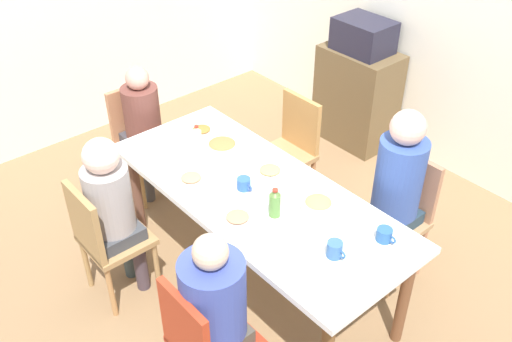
{
  "coord_description": "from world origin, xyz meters",
  "views": [
    {
      "loc": [
        2.14,
        -1.84,
        2.94
      ],
      "look_at": [
        0.0,
        0.0,
        0.93
      ],
      "focal_mm": 40.0,
      "sensor_mm": 36.0,
      "label": 1
    }
  ],
  "objects": [
    {
      "name": "person_3",
      "position": [
        0.53,
        -0.73,
        0.72
      ],
      "size": [
        0.34,
        0.34,
        1.18
      ],
      "color": "#443D38",
      "rests_on": "ground_plane"
    },
    {
      "name": "cup_3",
      "position": [
        0.81,
        0.24,
        0.82
      ],
      "size": [
        0.12,
        0.09,
        0.08
      ],
      "color": "#295795",
      "rests_on": "dining_table"
    },
    {
      "name": "person_0",
      "position": [
        -0.53,
        -0.72,
        0.72
      ],
      "size": [
        0.3,
        0.3,
        1.2
      ],
      "color": "#394749",
      "rests_on": "ground_plane"
    },
    {
      "name": "bowl_0",
      "position": [
        0.4,
        0.13,
        0.83
      ],
      "size": [
        0.19,
        0.19,
        0.1
      ],
      "color": "beige",
      "rests_on": "dining_table"
    },
    {
      "name": "person_2",
      "position": [
        -1.34,
        0.0,
        0.67
      ],
      "size": [
        0.3,
        0.3,
        1.13
      ],
      "color": "#3E3842",
      "rests_on": "ground_plane"
    },
    {
      "name": "bottle_0",
      "position": [
        -0.55,
        -0.04,
        0.89
      ],
      "size": [
        0.06,
        0.06,
        0.24
      ],
      "color": "white",
      "rests_on": "dining_table"
    },
    {
      "name": "ground_plane",
      "position": [
        0.0,
        0.0,
        0.0
      ],
      "size": [
        6.19,
        6.19,
        0.0
      ],
      "primitive_type": "plane",
      "color": "olive"
    },
    {
      "name": "microwave",
      "position": [
        -0.8,
        1.92,
        1.04
      ],
      "size": [
        0.48,
        0.36,
        0.28
      ],
      "primitive_type": "cube",
      "color": "#212032",
      "rests_on": "side_cabinet"
    },
    {
      "name": "plate_0",
      "position": [
        0.15,
        -0.27,
        0.79
      ],
      "size": [
        0.25,
        0.25,
        0.04
      ],
      "color": "silver",
      "rests_on": "dining_table"
    },
    {
      "name": "chair_3",
      "position": [
        0.53,
        -0.81,
        0.51
      ],
      "size": [
        0.4,
        0.4,
        0.9
      ],
      "color": "#B42E1A",
      "rests_on": "ground_plane"
    },
    {
      "name": "chair_0",
      "position": [
        -0.53,
        -0.81,
        0.51
      ],
      "size": [
        0.4,
        0.4,
        0.9
      ],
      "color": "#A67F4F",
      "rests_on": "ground_plane"
    },
    {
      "name": "bowl_1",
      "position": [
        -0.45,
        0.09,
        0.83
      ],
      "size": [
        0.23,
        0.23,
        0.11
      ],
      "color": "beige",
      "rests_on": "dining_table"
    },
    {
      "name": "cup_1",
      "position": [
        -0.06,
        -0.04,
        0.82
      ],
      "size": [
        0.12,
        0.09,
        0.08
      ],
      "color": "#2D59A6",
      "rests_on": "dining_table"
    },
    {
      "name": "wall_left",
      "position": [
        -2.64,
        0.0,
        1.3
      ],
      "size": [
        0.12,
        4.55,
        2.6
      ],
      "primitive_type": "cube",
      "color": "silver",
      "rests_on": "ground_plane"
    },
    {
      "name": "chair_4",
      "position": [
        0.53,
        0.81,
        0.51
      ],
      "size": [
        0.4,
        0.4,
        0.9
      ],
      "color": "#A48058",
      "rests_on": "ground_plane"
    },
    {
      "name": "side_cabinet",
      "position": [
        -0.8,
        1.92,
        0.45
      ],
      "size": [
        0.7,
        0.44,
        0.9
      ],
      "primitive_type": "cube",
      "color": "brown",
      "rests_on": "ground_plane"
    },
    {
      "name": "dining_table",
      "position": [
        0.0,
        0.0,
        0.69
      ],
      "size": [
        2.11,
        0.87,
        0.78
      ],
      "color": "white",
      "rests_on": "ground_plane"
    },
    {
      "name": "cup_0",
      "position": [
        0.72,
        -0.06,
        0.83
      ],
      "size": [
        0.12,
        0.09,
        0.1
      ],
      "color": "#36619C",
      "rests_on": "dining_table"
    },
    {
      "name": "person_4",
      "position": [
        0.53,
        0.73,
        0.78
      ],
      "size": [
        0.31,
        0.31,
        1.3
      ],
      "color": "#2B3250",
      "rests_on": "ground_plane"
    },
    {
      "name": "plate_3",
      "position": [
        -0.08,
        0.19,
        0.79
      ],
      "size": [
        0.25,
        0.25,
        0.04
      ],
      "color": "white",
      "rests_on": "dining_table"
    },
    {
      "name": "chair_1",
      "position": [
        -0.53,
        0.81,
        0.51
      ],
      "size": [
        0.4,
        0.4,
        0.9
      ],
      "color": "#AA7E50",
      "rests_on": "ground_plane"
    },
    {
      "name": "chair_2",
      "position": [
        -1.44,
        0.0,
        0.51
      ],
      "size": [
        0.4,
        0.4,
        0.9
      ],
      "color": "#A97D5B",
      "rests_on": "ground_plane"
    },
    {
      "name": "bottle_1",
      "position": [
        0.25,
        -0.07,
        0.87
      ],
      "size": [
        0.07,
        0.07,
        0.19
      ],
      "color": "#54853A",
      "rests_on": "dining_table"
    },
    {
      "name": "plate_2",
      "position": [
        -0.35,
        -0.25,
        0.79
      ],
      "size": [
        0.23,
        0.23,
        0.04
      ],
      "color": "white",
      "rests_on": "dining_table"
    },
    {
      "name": "wall_back",
      "position": [
        0.0,
        2.22,
        1.3
      ],
      "size": [
        5.4,
        0.12,
        2.6
      ],
      "primitive_type": "cube",
      "color": "white",
      "rests_on": "ground_plane"
    },
    {
      "name": "cup_2",
      "position": [
        -0.87,
        -0.26,
        0.81
      ],
      "size": [
        0.11,
        0.08,
        0.07
      ],
      "color": "white",
      "rests_on": "dining_table"
    },
    {
      "name": "plate_1",
      "position": [
        -0.78,
        0.15,
        0.79
      ],
      "size": [
        0.23,
        0.23,
        0.04
      ],
      "color": "silver",
      "rests_on": "dining_table"
    }
  ]
}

